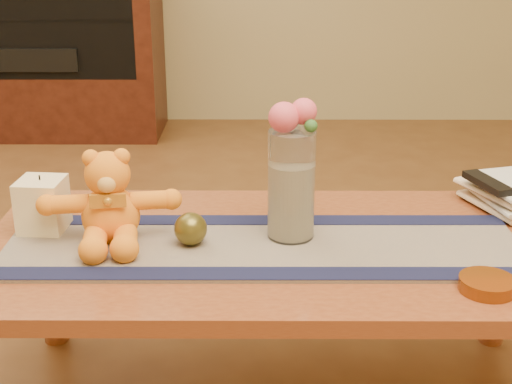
{
  "coord_description": "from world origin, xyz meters",
  "views": [
    {
      "loc": [
        -0.04,
        -1.56,
        1.18
      ],
      "look_at": [
        -0.05,
        0.0,
        0.58
      ],
      "focal_mm": 51.19,
      "sensor_mm": 36.0,
      "label": 1
    }
  ],
  "objects_px": {
    "tv_remote": "(487,183)",
    "book_bottom": "(482,208)",
    "bronze_ball": "(191,229)",
    "amber_dish": "(487,285)",
    "pillar_candle": "(43,205)",
    "teddy_bear": "(109,197)",
    "glass_vase": "(291,185)"
  },
  "relations": [
    {
      "from": "tv_remote",
      "to": "book_bottom",
      "type": "bearing_deg",
      "value": 90.0
    },
    {
      "from": "bronze_ball",
      "to": "amber_dish",
      "type": "relative_size",
      "value": 0.66
    },
    {
      "from": "amber_dish",
      "to": "pillar_candle",
      "type": "bearing_deg",
      "value": 163.54
    },
    {
      "from": "book_bottom",
      "to": "teddy_bear",
      "type": "bearing_deg",
      "value": 169.76
    },
    {
      "from": "book_bottom",
      "to": "glass_vase",
      "type": "bearing_deg",
      "value": 177.07
    },
    {
      "from": "teddy_bear",
      "to": "glass_vase",
      "type": "relative_size",
      "value": 1.19
    },
    {
      "from": "book_bottom",
      "to": "amber_dish",
      "type": "bearing_deg",
      "value": -126.03
    },
    {
      "from": "glass_vase",
      "to": "tv_remote",
      "type": "height_order",
      "value": "glass_vase"
    },
    {
      "from": "bronze_ball",
      "to": "tv_remote",
      "type": "relative_size",
      "value": 0.48
    },
    {
      "from": "pillar_candle",
      "to": "glass_vase",
      "type": "bearing_deg",
      "value": -3.82
    },
    {
      "from": "teddy_bear",
      "to": "amber_dish",
      "type": "height_order",
      "value": "teddy_bear"
    },
    {
      "from": "teddy_bear",
      "to": "glass_vase",
      "type": "xyz_separation_m",
      "value": [
        0.42,
        0.02,
        0.03
      ]
    },
    {
      "from": "glass_vase",
      "to": "amber_dish",
      "type": "xyz_separation_m",
      "value": [
        0.4,
        -0.25,
        -0.12
      ]
    },
    {
      "from": "glass_vase",
      "to": "bronze_ball",
      "type": "xyz_separation_m",
      "value": [
        -0.23,
        -0.05,
        -0.09
      ]
    },
    {
      "from": "pillar_candle",
      "to": "amber_dish",
      "type": "bearing_deg",
      "value": -16.46
    },
    {
      "from": "pillar_candle",
      "to": "glass_vase",
      "type": "relative_size",
      "value": 0.49
    },
    {
      "from": "pillar_candle",
      "to": "amber_dish",
      "type": "height_order",
      "value": "pillar_candle"
    },
    {
      "from": "bronze_ball",
      "to": "tv_remote",
      "type": "height_order",
      "value": "tv_remote"
    },
    {
      "from": "teddy_bear",
      "to": "bronze_ball",
      "type": "xyz_separation_m",
      "value": [
        0.19,
        -0.03,
        -0.07
      ]
    },
    {
      "from": "bronze_ball",
      "to": "teddy_bear",
      "type": "bearing_deg",
      "value": 170.44
    },
    {
      "from": "tv_remote",
      "to": "pillar_candle",
      "type": "bearing_deg",
      "value": 167.69
    },
    {
      "from": "glass_vase",
      "to": "tv_remote",
      "type": "bearing_deg",
      "value": 17.51
    },
    {
      "from": "glass_vase",
      "to": "amber_dish",
      "type": "height_order",
      "value": "glass_vase"
    },
    {
      "from": "teddy_bear",
      "to": "amber_dish",
      "type": "xyz_separation_m",
      "value": [
        0.82,
        -0.24,
        -0.1
      ]
    },
    {
      "from": "teddy_bear",
      "to": "tv_remote",
      "type": "height_order",
      "value": "teddy_bear"
    },
    {
      "from": "pillar_candle",
      "to": "bronze_ball",
      "type": "relative_size",
      "value": 1.65
    },
    {
      "from": "bronze_ball",
      "to": "amber_dish",
      "type": "height_order",
      "value": "bronze_ball"
    },
    {
      "from": "teddy_bear",
      "to": "bronze_ball",
      "type": "distance_m",
      "value": 0.2
    },
    {
      "from": "bronze_ball",
      "to": "amber_dish",
      "type": "distance_m",
      "value": 0.66
    },
    {
      "from": "teddy_bear",
      "to": "book_bottom",
      "type": "xyz_separation_m",
      "value": [
        0.93,
        0.18,
        -0.1
      ]
    },
    {
      "from": "amber_dish",
      "to": "bronze_ball",
      "type": "bearing_deg",
      "value": 161.82
    },
    {
      "from": "book_bottom",
      "to": "tv_remote",
      "type": "xyz_separation_m",
      "value": [
        0.0,
        -0.01,
        0.07
      ]
    }
  ]
}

